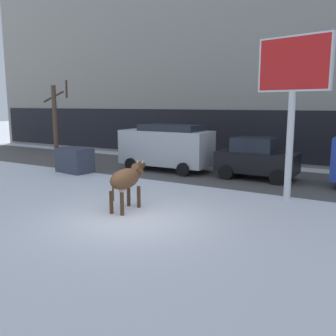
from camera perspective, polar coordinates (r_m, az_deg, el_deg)
name	(u,v)px	position (r m, az deg, el deg)	size (l,w,h in m)	color
ground_plane	(132,219)	(11.02, -5.53, -7.82)	(120.00, 120.00, 0.00)	white
road_strip	(232,175)	(17.77, 9.78, -1.13)	(60.00, 5.60, 0.01)	#514F4C
building_facade	(279,51)	(24.43, 16.62, 16.81)	(44.00, 6.10, 13.00)	gray
cow_brown	(126,179)	(11.75, -6.42, -1.73)	(0.71, 1.92, 1.54)	brown
billboard	(294,74)	(13.49, 18.70, 13.49)	(2.51, 0.71, 5.56)	silver
car_silver_van	(166,146)	(18.73, -0.24, 3.39)	(4.63, 2.18, 2.32)	#B7BABF
car_black_hatchback	(256,158)	(17.09, 13.40, 1.45)	(3.53, 1.97, 1.86)	black
pedestrian_near_billboard	(125,143)	(24.05, -6.64, 3.87)	(0.36, 0.24, 1.73)	#282833
pedestrian_by_cars	(123,143)	(24.13, -6.88, 3.89)	(0.36, 0.24, 1.73)	#282833
bare_tree_left_lot	(56,125)	(19.23, -16.80, 6.33)	(1.65, 1.03, 4.46)	#4C3828
dumpster	(75,160)	(18.87, -14.09, 1.18)	(1.70, 1.10, 1.20)	#383D4C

